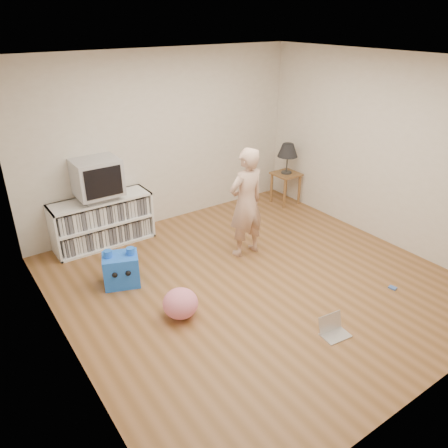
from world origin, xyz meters
name	(u,v)px	position (x,y,z in m)	size (l,w,h in m)	color
ground	(254,281)	(0.00, 0.00, 0.00)	(4.50, 4.50, 0.00)	brown
walls	(258,184)	(0.00, 0.00, 1.30)	(4.52, 4.52, 2.60)	beige
ceiling	(262,60)	(0.00, 0.00, 2.60)	(4.50, 4.50, 0.01)	white
media_unit	(102,221)	(-1.16, 2.04, 0.35)	(1.40, 0.45, 0.70)	white
dvd_deck	(99,196)	(-1.16, 2.02, 0.73)	(0.45, 0.35, 0.07)	gray
crt_tv	(97,177)	(-1.16, 2.02, 1.02)	(0.60, 0.53, 0.50)	#A9A9AE
side_table	(286,180)	(1.99, 1.65, 0.42)	(0.42, 0.42, 0.55)	brown
table_lamp	(288,151)	(1.99, 1.65, 0.94)	(0.34, 0.34, 0.52)	#333333
person	(246,203)	(0.34, 0.64, 0.75)	(0.55, 0.36, 1.51)	tan
laptop	(333,329)	(0.06, -1.24, 0.05)	(0.31, 0.26, 0.20)	silver
playing_cards	(393,288)	(1.28, -1.09, 0.01)	(0.07, 0.09, 0.02)	#4365B4
plush_blue	(121,269)	(-1.37, 0.89, 0.21)	(0.51, 0.46, 0.49)	blue
plush_pink	(180,303)	(-1.10, -0.08, 0.17)	(0.39, 0.39, 0.33)	pink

